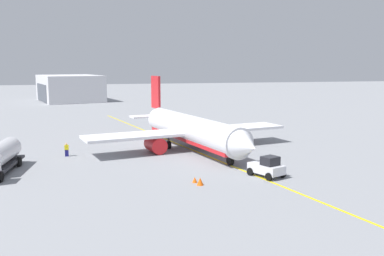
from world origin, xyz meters
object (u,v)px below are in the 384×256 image
safety_cone_nose (200,181)px  refueling_worker (67,150)px  pushback_tug (267,167)px  airplane (190,130)px  safety_cone_wingtip (195,180)px

safety_cone_nose → refueling_worker: bearing=-141.6°
pushback_tug → safety_cone_nose: 7.66m
airplane → pushback_tug: airplane is taller
pushback_tug → safety_cone_wingtip: (0.39, -7.79, -0.73)m
refueling_worker → safety_cone_nose: 21.03m
pushback_tug → safety_cone_nose: bearing=-79.5°
refueling_worker → safety_cone_wingtip: (15.46, 12.79, -0.55)m
safety_cone_wingtip → safety_cone_nose: bearing=15.8°
safety_cone_nose → safety_cone_wingtip: safety_cone_nose is taller
airplane → refueling_worker: airplane is taller
refueling_worker → safety_cone_nose: size_ratio=2.29×
airplane → safety_cone_nose: bearing=-10.4°
airplane → safety_cone_wingtip: size_ratio=56.21×
airplane → safety_cone_wingtip: airplane is taller
pushback_tug → refueling_worker: (-15.07, -20.58, -0.19)m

